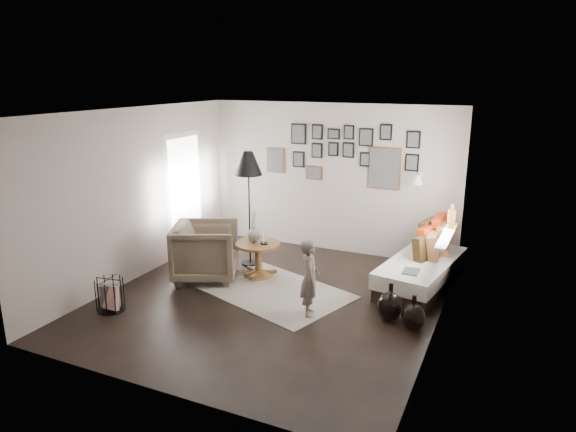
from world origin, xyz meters
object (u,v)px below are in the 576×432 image
at_px(vase, 254,233).
at_px(child, 310,278).
at_px(demijohn_large, 390,307).
at_px(daybed, 423,266).
at_px(pedestal_table, 258,261).
at_px(floor_lamp, 248,168).
at_px(armchair, 206,251).
at_px(demijohn_small, 413,317).
at_px(magazine_basket, 110,295).

relative_size(vase, child, 0.48).
bearing_deg(demijohn_large, daybed, 83.34).
xyz_separation_m(pedestal_table, floor_lamp, (-0.37, 0.41, 1.38)).
height_order(vase, daybed, vase).
distance_m(armchair, demijohn_small, 3.29).
height_order(armchair, magazine_basket, armchair).
distance_m(pedestal_table, floor_lamp, 1.48).
distance_m(daybed, demijohn_large, 1.37).
bearing_deg(pedestal_table, daybed, 16.44).
xyz_separation_m(floor_lamp, magazine_basket, (-0.87, -2.30, -1.41)).
height_order(pedestal_table, daybed, daybed).
xyz_separation_m(daybed, floor_lamp, (-2.76, -0.30, 1.33)).
height_order(floor_lamp, child, floor_lamp).
distance_m(pedestal_table, armchair, 0.82).
relative_size(vase, daybed, 0.25).
bearing_deg(pedestal_table, demijohn_large, -16.17).
bearing_deg(child, armchair, 52.58).
xyz_separation_m(armchair, demijohn_large, (2.94, -0.25, -0.24)).
height_order(armchair, demijohn_small, armchair).
bearing_deg(floor_lamp, demijohn_large, -22.10).
distance_m(floor_lamp, demijohn_large, 3.16).
height_order(vase, magazine_basket, vase).
height_order(pedestal_table, floor_lamp, floor_lamp).
xyz_separation_m(vase, magazine_basket, (-1.16, -1.91, -0.48)).
bearing_deg(demijohn_small, demijohn_large, 159.44).
height_order(pedestal_table, vase, vase).
relative_size(armchair, floor_lamp, 0.51).
height_order(vase, demijohn_large, vase).
bearing_deg(floor_lamp, magazine_basket, -110.76).
xyz_separation_m(pedestal_table, child, (1.24, -0.93, 0.27)).
xyz_separation_m(demijohn_large, child, (-1.00, -0.28, 0.32)).
distance_m(pedestal_table, child, 1.57).
distance_m(armchair, demijohn_large, 2.96).
xyz_separation_m(armchair, floor_lamp, (0.33, 0.80, 1.19)).
bearing_deg(child, demijohn_large, -96.55).
height_order(armchair, floor_lamp, floor_lamp).
bearing_deg(demijohn_large, vase, 163.90).
distance_m(daybed, demijohn_small, 1.49).
bearing_deg(magazine_basket, vase, 58.77).
bearing_deg(magazine_basket, daybed, 35.58).
distance_m(daybed, child, 2.01).
height_order(magazine_basket, child, child).
relative_size(magazine_basket, demijohn_small, 0.97).
height_order(daybed, demijohn_large, daybed).
distance_m(pedestal_table, magazine_basket, 2.26).
xyz_separation_m(pedestal_table, daybed, (2.39, 0.71, 0.05)).
bearing_deg(pedestal_table, magazine_basket, -123.23).
relative_size(pedestal_table, vase, 1.40).
relative_size(vase, armchair, 0.52).
bearing_deg(child, daybed, -57.39).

